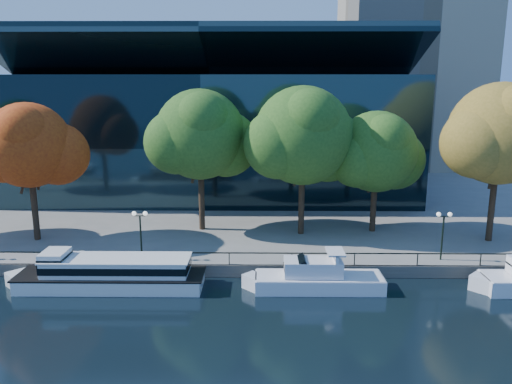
{
  "coord_description": "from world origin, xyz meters",
  "views": [
    {
      "loc": [
        2.57,
        -34.4,
        15.37
      ],
      "look_at": [
        2.09,
        8.0,
        5.87
      ],
      "focal_mm": 35.0,
      "sensor_mm": 36.0,
      "label": 1
    }
  ],
  "objects_px": {
    "tree_3": "(305,138)",
    "lamp_1": "(140,224)",
    "tour_boat": "(106,272)",
    "tree_5": "(502,136)",
    "lamp_2": "(443,225)",
    "cruiser_near": "(313,277)",
    "tree_4": "(378,154)",
    "tree_2": "(202,136)",
    "tree_1": "(30,147)"
  },
  "relations": [
    {
      "from": "cruiser_near",
      "to": "tree_2",
      "type": "bearing_deg",
      "value": 128.16
    },
    {
      "from": "tour_boat",
      "to": "tree_3",
      "type": "distance_m",
      "value": 21.02
    },
    {
      "from": "tour_boat",
      "to": "tree_3",
      "type": "relative_size",
      "value": 1.1
    },
    {
      "from": "tree_3",
      "to": "cruiser_near",
      "type": "bearing_deg",
      "value": -90.42
    },
    {
      "from": "tree_3",
      "to": "tree_5",
      "type": "xyz_separation_m",
      "value": [
        17.1,
        -1.97,
        0.41
      ]
    },
    {
      "from": "tree_4",
      "to": "lamp_2",
      "type": "xyz_separation_m",
      "value": [
        3.73,
        -7.93,
        -4.65
      ]
    },
    {
      "from": "tree_5",
      "to": "tree_3",
      "type": "bearing_deg",
      "value": 173.43
    },
    {
      "from": "tree_1",
      "to": "tree_2",
      "type": "xyz_separation_m",
      "value": [
        14.9,
        3.46,
        0.59
      ]
    },
    {
      "from": "cruiser_near",
      "to": "tree_5",
      "type": "height_order",
      "value": "tree_5"
    },
    {
      "from": "tree_3",
      "to": "tree_4",
      "type": "distance_m",
      "value": 7.24
    },
    {
      "from": "cruiser_near",
      "to": "tree_1",
      "type": "height_order",
      "value": "tree_1"
    },
    {
      "from": "tree_2",
      "to": "lamp_1",
      "type": "distance_m",
      "value": 11.24
    },
    {
      "from": "tour_boat",
      "to": "tree_3",
      "type": "bearing_deg",
      "value": 34.35
    },
    {
      "from": "tour_boat",
      "to": "tree_5",
      "type": "height_order",
      "value": "tree_5"
    },
    {
      "from": "cruiser_near",
      "to": "tree_4",
      "type": "relative_size",
      "value": 0.91
    },
    {
      "from": "cruiser_near",
      "to": "tree_3",
      "type": "distance_m",
      "value": 14.27
    },
    {
      "from": "tree_4",
      "to": "tree_1",
      "type": "bearing_deg",
      "value": -174.59
    },
    {
      "from": "lamp_2",
      "to": "tree_3",
      "type": "bearing_deg",
      "value": 146.77
    },
    {
      "from": "tree_3",
      "to": "tour_boat",
      "type": "bearing_deg",
      "value": -145.65
    },
    {
      "from": "tree_3",
      "to": "tree_1",
      "type": "bearing_deg",
      "value": -175.11
    },
    {
      "from": "tree_1",
      "to": "tree_2",
      "type": "bearing_deg",
      "value": 13.06
    },
    {
      "from": "cruiser_near",
      "to": "lamp_1",
      "type": "xyz_separation_m",
      "value": [
        -13.78,
        3.83,
        3.03
      ]
    },
    {
      "from": "tree_3",
      "to": "lamp_1",
      "type": "relative_size",
      "value": 3.47
    },
    {
      "from": "tree_3",
      "to": "lamp_2",
      "type": "distance_m",
      "value": 14.27
    },
    {
      "from": "tree_5",
      "to": "lamp_2",
      "type": "xyz_separation_m",
      "value": [
        -6.36,
        -5.07,
        -6.64
      ]
    },
    {
      "from": "cruiser_near",
      "to": "tour_boat",
      "type": "bearing_deg",
      "value": 179.49
    },
    {
      "from": "tour_boat",
      "to": "cruiser_near",
      "type": "xyz_separation_m",
      "value": [
        15.61,
        -0.14,
        -0.28
      ]
    },
    {
      "from": "tree_2",
      "to": "lamp_2",
      "type": "relative_size",
      "value": 3.39
    },
    {
      "from": "tree_2",
      "to": "tree_3",
      "type": "xyz_separation_m",
      "value": [
        9.68,
        -1.35,
        0.03
      ]
    },
    {
      "from": "cruiser_near",
      "to": "tree_2",
      "type": "height_order",
      "value": "tree_2"
    },
    {
      "from": "lamp_2",
      "to": "lamp_1",
      "type": "bearing_deg",
      "value": 180.0
    },
    {
      "from": "tree_4",
      "to": "lamp_1",
      "type": "height_order",
      "value": "tree_4"
    },
    {
      "from": "tree_1",
      "to": "lamp_2",
      "type": "height_order",
      "value": "tree_1"
    },
    {
      "from": "tree_2",
      "to": "tree_5",
      "type": "xyz_separation_m",
      "value": [
        26.78,
        -3.32,
        0.45
      ]
    },
    {
      "from": "lamp_2",
      "to": "tour_boat",
      "type": "bearing_deg",
      "value": -172.06
    },
    {
      "from": "lamp_1",
      "to": "lamp_2",
      "type": "height_order",
      "value": "same"
    },
    {
      "from": "tree_4",
      "to": "lamp_1",
      "type": "xyz_separation_m",
      "value": [
        -20.88,
        -7.93,
        -4.65
      ]
    },
    {
      "from": "cruiser_near",
      "to": "tree_4",
      "type": "distance_m",
      "value": 15.73
    },
    {
      "from": "lamp_1",
      "to": "tree_5",
      "type": "bearing_deg",
      "value": 9.3
    },
    {
      "from": "tree_2",
      "to": "tree_3",
      "type": "bearing_deg",
      "value": -7.96
    },
    {
      "from": "tree_4",
      "to": "cruiser_near",
      "type": "bearing_deg",
      "value": -121.11
    },
    {
      "from": "tour_boat",
      "to": "tree_2",
      "type": "bearing_deg",
      "value": 63.52
    },
    {
      "from": "tree_3",
      "to": "lamp_1",
      "type": "height_order",
      "value": "tree_3"
    },
    {
      "from": "tree_2",
      "to": "tree_1",
      "type": "bearing_deg",
      "value": -166.94
    },
    {
      "from": "tour_boat",
      "to": "lamp_1",
      "type": "distance_m",
      "value": 4.95
    },
    {
      "from": "tour_boat",
      "to": "lamp_1",
      "type": "bearing_deg",
      "value": 63.58
    },
    {
      "from": "lamp_1",
      "to": "cruiser_near",
      "type": "bearing_deg",
      "value": -15.52
    },
    {
      "from": "lamp_1",
      "to": "tour_boat",
      "type": "bearing_deg",
      "value": -116.42
    },
    {
      "from": "tree_1",
      "to": "tree_5",
      "type": "distance_m",
      "value": 41.7
    },
    {
      "from": "lamp_1",
      "to": "lamp_2",
      "type": "distance_m",
      "value": 24.6
    }
  ]
}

